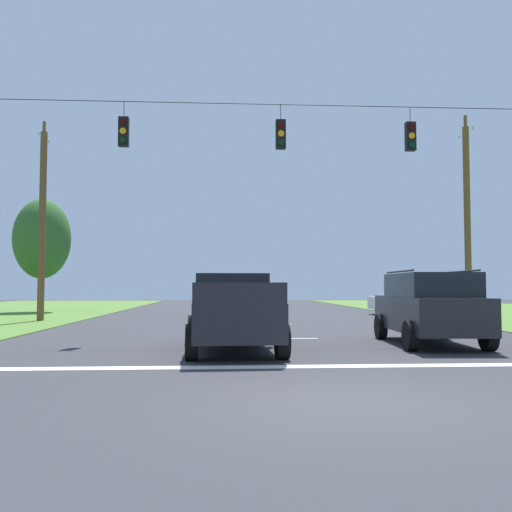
# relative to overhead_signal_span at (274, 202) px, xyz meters

# --- Properties ---
(ground_plane) EXTENTS (120.00, 120.00, 0.00)m
(ground_plane) POSITION_rel_overhead_signal_span_xyz_m (0.06, -10.04, -4.35)
(ground_plane) COLOR #333338
(stop_bar_stripe) EXTENTS (15.73, 0.45, 0.01)m
(stop_bar_stripe) POSITION_rel_overhead_signal_span_xyz_m (0.06, -6.53, -4.35)
(stop_bar_stripe) COLOR white
(stop_bar_stripe) RESTS_ON ground
(lane_dash_0) EXTENTS (2.50, 0.15, 0.01)m
(lane_dash_0) POSITION_rel_overhead_signal_span_xyz_m (0.06, -0.53, -4.35)
(lane_dash_0) COLOR white
(lane_dash_0) RESTS_ON ground
(lane_dash_1) EXTENTS (2.50, 0.15, 0.01)m
(lane_dash_1) POSITION_rel_overhead_signal_span_xyz_m (0.06, 6.12, -4.35)
(lane_dash_1) COLOR white
(lane_dash_1) RESTS_ON ground
(lane_dash_2) EXTENTS (2.50, 0.15, 0.01)m
(lane_dash_2) POSITION_rel_overhead_signal_span_xyz_m (0.06, 14.91, -4.35)
(lane_dash_2) COLOR white
(lane_dash_2) RESTS_ON ground
(lane_dash_3) EXTENTS (2.50, 0.15, 0.01)m
(lane_dash_3) POSITION_rel_overhead_signal_span_xyz_m (0.06, 22.89, -4.35)
(lane_dash_3) COLOR white
(lane_dash_3) RESTS_ON ground
(lane_dash_4) EXTENTS (2.50, 0.15, 0.01)m
(lane_dash_4) POSITION_rel_overhead_signal_span_xyz_m (0.06, 28.01, -4.35)
(lane_dash_4) COLOR white
(lane_dash_4) RESTS_ON ground
(overhead_signal_span) EXTENTS (18.91, 0.31, 7.94)m
(overhead_signal_span) POSITION_rel_overhead_signal_span_xyz_m (0.00, 0.00, 0.00)
(overhead_signal_span) COLOR brown
(overhead_signal_span) RESTS_ON ground
(pickup_truck) EXTENTS (2.48, 5.48, 1.95)m
(pickup_truck) POSITION_rel_overhead_signal_span_xyz_m (-1.42, -3.52, -3.39)
(pickup_truck) COLOR black
(pickup_truck) RESTS_ON ground
(suv_black) EXTENTS (2.43, 4.90, 2.05)m
(suv_black) POSITION_rel_overhead_signal_span_xyz_m (4.11, -2.51, -3.29)
(suv_black) COLOR black
(suv_black) RESTS_ON ground
(distant_car_crossing_white) EXTENTS (4.36, 2.15, 1.52)m
(distant_car_crossing_white) POSITION_rel_overhead_signal_span_xyz_m (9.00, 13.68, -3.56)
(distant_car_crossing_white) COLOR silver
(distant_car_crossing_white) RESTS_ON ground
(utility_pole_mid_right) EXTENTS (0.31, 1.62, 9.90)m
(utility_pole_mid_right) POSITION_rel_overhead_signal_span_xyz_m (10.08, 8.13, 0.45)
(utility_pole_mid_right) COLOR brown
(utility_pole_mid_right) RESTS_ON ground
(utility_pole_near_left) EXTENTS (0.32, 1.52, 9.40)m
(utility_pole_near_left) POSITION_rel_overhead_signal_span_xyz_m (-10.09, 8.64, 0.21)
(utility_pole_near_left) COLOR brown
(utility_pole_near_left) RESTS_ON ground
(tree_roadside_right) EXTENTS (3.51, 3.51, 7.14)m
(tree_roadside_right) POSITION_rel_overhead_signal_span_xyz_m (-13.04, 17.92, 0.26)
(tree_roadside_right) COLOR brown
(tree_roadside_right) RESTS_ON ground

